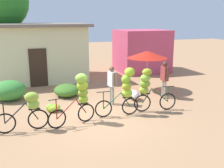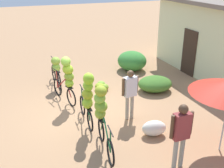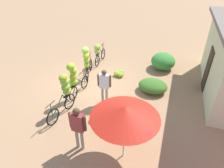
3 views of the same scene
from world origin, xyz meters
name	(u,v)px [view 1 (image 1 of 3)]	position (x,y,z in m)	size (l,w,h in m)	color
ground_plane	(94,118)	(0.00, 0.00, 0.00)	(60.00, 60.00, 0.00)	#A57A54
building_low	(35,52)	(-1.50, 7.15, 1.62)	(5.96, 3.99, 3.21)	beige
shop_pink	(142,51)	(5.38, 7.44, 1.38)	(3.20, 2.80, 2.76)	#C54464
hedge_bush_front_left	(9,91)	(-2.92, 3.30, 0.44)	(1.43, 1.33, 0.89)	#398434
hedge_bush_front_right	(67,90)	(-0.45, 3.13, 0.28)	(1.15, 1.35, 0.55)	#3C6C25
market_umbrella	(147,54)	(3.49, 2.82, 1.80)	(1.96, 1.96, 1.98)	beige
bicycle_leftmost	(28,108)	(-2.23, -0.35, 0.77)	(1.68, 0.37, 1.27)	black
bicycle_near_pile	(80,94)	(-0.56, -0.27, 1.03)	(1.68, 0.58, 1.74)	black
bicycle_center_loaded	(125,89)	(1.16, -0.06, 1.02)	(1.66, 0.42, 1.79)	black
bicycle_by_shop	(148,87)	(2.14, 0.03, 0.98)	(1.71, 0.43, 1.69)	black
banana_pile_on_ground	(53,108)	(-1.30, 1.22, 0.14)	(0.64, 0.60, 0.31)	#8FAA25
produce_sack	(134,95)	(2.26, 1.55, 0.22)	(0.70, 0.44, 0.44)	silver
person_vendor	(112,81)	(1.13, 1.30, 0.98)	(0.26, 0.57, 1.61)	gray
person_bystander	(164,76)	(3.65, 1.40, 1.02)	(0.22, 0.58, 1.67)	gray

